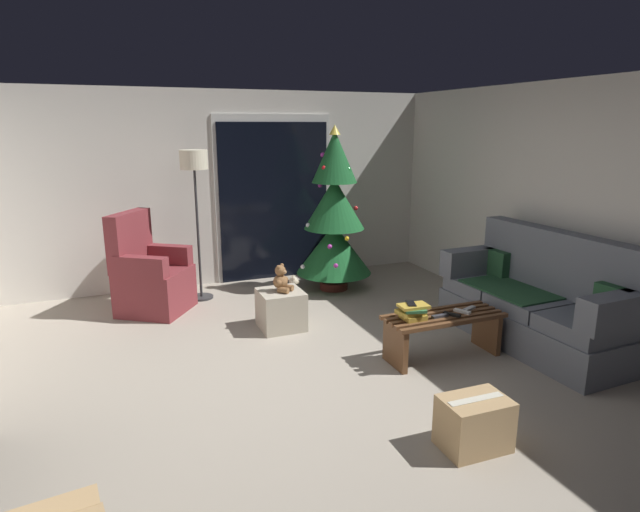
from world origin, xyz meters
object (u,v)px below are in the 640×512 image
Objects in this scene: remote_graphite at (440,316)px; teddy_bear_cream_by_tree at (294,289)px; remote_black at (452,314)px; cell_phone at (411,303)px; floor_lamp at (195,174)px; remote_white at (462,311)px; book_stack at (413,311)px; christmas_tree at (334,219)px; remote_silver at (469,309)px; couch at (538,303)px; armchair at (150,277)px; teddy_bear_chestnut at (281,280)px; coffee_table at (443,329)px; ottoman at (281,310)px; cardboard_box_taped_mid_floor at (474,423)px.

remote_graphite is 2.24m from teddy_bear_cream_by_tree.
cell_phone reaches higher than remote_black.
floor_lamp reaches higher than teddy_bear_cream_by_tree.
remote_white reaches higher than teddy_bear_cream_by_tree.
book_stack is 2.30m from christmas_tree.
remote_silver and remote_white have the same top height.
book_stack is (-1.36, 0.06, 0.08)m from couch.
couch is 0.86m from remote_white.
floor_lamp is at bearing 22.84° from armchair.
remote_silver reaches higher than teddy_bear_cream_by_tree.
floor_lamp is at bearing 115.43° from teddy_bear_chestnut.
remote_black is at bearing -9.79° from book_stack.
book_stack is 2.14m from teddy_bear_cream_by_tree.
armchair is at bearing 173.69° from teddy_bear_cream_by_tree.
remote_silver is at bearing -82.45° from remote_graphite.
teddy_bear_cream_by_tree is at bearing -22.30° from floor_lamp.
coffee_table is 7.05× the size of remote_white.
armchair reaches higher than remote_silver.
floor_lamp reaches higher than couch.
book_stack is 1.49m from ottoman.
remote_graphite is at bearing -73.69° from teddy_bear_cream_by_tree.
christmas_tree is at bearing 84.34° from book_stack.
coffee_table is 1.68m from teddy_bear_chestnut.
coffee_table is at bearing 71.17° from remote_silver.
floor_lamp is 4.04× the size of cardboard_box_taped_mid_floor.
remote_white is at bearing -52.72° from floor_lamp.
remote_graphite reaches higher than coffee_table.
armchair reaches higher than remote_black.
remote_graphite is at bearing -149.68° from coffee_table.
christmas_tree is 1.16× the size of floor_lamp.
remote_silver is at bearing -40.52° from armchair.
remote_silver is at bearing 17.61° from cell_phone.
christmas_tree reaches higher than remote_silver.
remote_silver is 0.35× the size of cardboard_box_taped_mid_floor.
cell_phone is (-0.25, 0.08, 0.12)m from remote_graphite.
couch is 4.45× the size of cardboard_box_taped_mid_floor.
christmas_tree reaches higher than couch.
armchair is at bearing 145.64° from couch.
teddy_bear_cream_by_tree is (0.45, 0.86, -0.08)m from ottoman.
teddy_bear_chestnut is at bearing 132.98° from coffee_table.
ottoman is at bearing 132.98° from teddy_bear_chestnut.
ottoman is at bearing 143.64° from cell_phone.
book_stack is 0.62× the size of ottoman.
remote_black is at bearing -95.58° from remote_graphite.
teddy_bear_cream_by_tree is (-0.37, 2.05, -0.43)m from cell_phone.
remote_silver is 1.88m from ottoman.
remote_white is 1.81m from teddy_bear_chestnut.
floor_lamp is (0.59, 0.25, 1.10)m from armchair.
remote_white is at bearing -43.34° from ottoman.
christmas_tree is at bearing -8.75° from floor_lamp.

